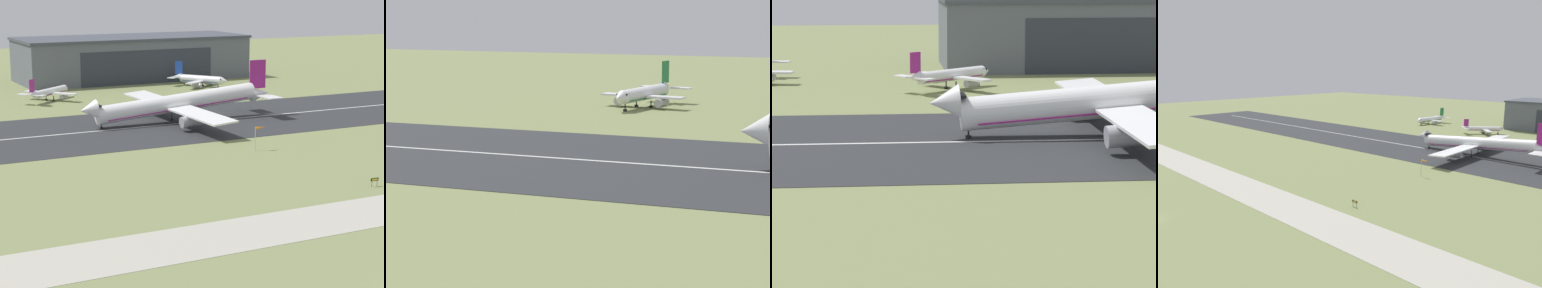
{
  "view_description": "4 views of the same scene",
  "coord_description": "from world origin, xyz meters",
  "views": [
    {
      "loc": [
        -61.1,
        -63.75,
        36.28
      ],
      "look_at": [
        3.37,
        64.39,
        5.2
      ],
      "focal_mm": 70.0,
      "sensor_mm": 36.0,
      "label": 1
    },
    {
      "loc": [
        21.18,
        -7.67,
        22.14
      ],
      "look_at": [
        -10.53,
        71.28,
        8.79
      ],
      "focal_mm": 85.0,
      "sensor_mm": 36.0,
      "label": 2
    },
    {
      "loc": [
        -9.47,
        -10.51,
        23.51
      ],
      "look_at": [
        -1.97,
        75.68,
        6.48
      ],
      "focal_mm": 85.0,
      "sensor_mm": 36.0,
      "label": 3
    },
    {
      "loc": [
        88.2,
        -25.96,
        33.9
      ],
      "look_at": [
        -3.22,
        68.03,
        7.41
      ],
      "focal_mm": 35.0,
      "sensor_mm": 36.0,
      "label": 4
    }
  ],
  "objects": [
    {
      "name": "runway_centreline",
      "position": [
        0.0,
        109.77,
        0.07
      ],
      "size": [
        330.94,
        0.7,
        0.01
      ],
      "primitive_type": "cube",
      "color": "silver",
      "rests_on": "runway_strip"
    },
    {
      "name": "airplane_parked_east",
      "position": [
        -37.16,
        175.25,
        2.86
      ],
      "size": [
        18.99,
        25.45,
        9.27
      ],
      "color": "white",
      "rests_on": "ground_plane"
    },
    {
      "name": "runway_strip",
      "position": [
        0.0,
        109.77,
        0.03
      ],
      "size": [
        367.71,
        48.29,
        0.06
      ],
      "primitive_type": "cube",
      "color": "#2B2D30",
      "rests_on": "ground_plane"
    }
  ]
}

